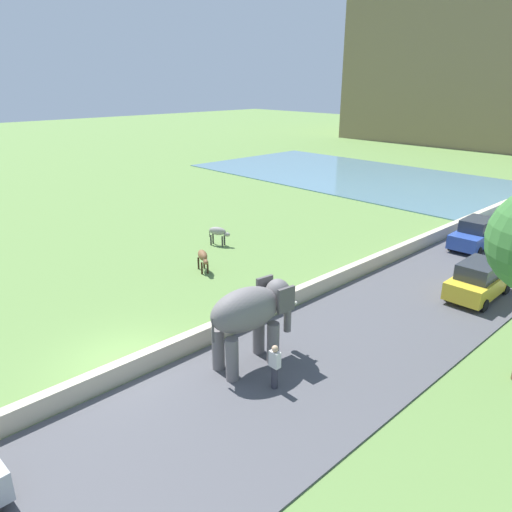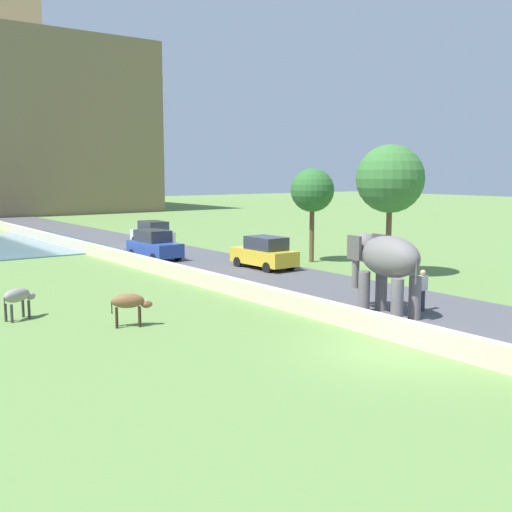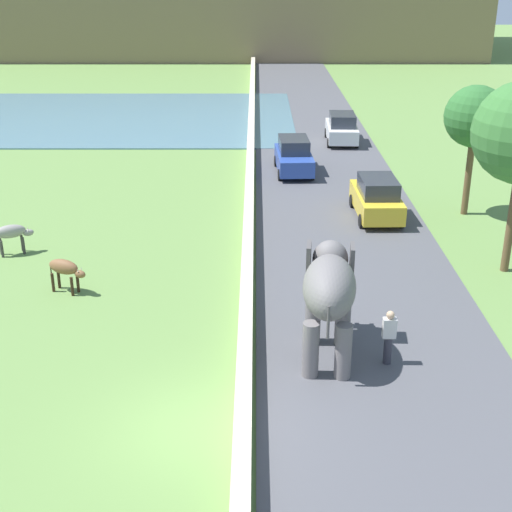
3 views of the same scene
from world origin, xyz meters
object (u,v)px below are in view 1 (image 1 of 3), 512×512
(cow_brown, at_px, (203,257))
(cow_grey, at_px, (218,232))
(elephant, at_px, (251,313))
(car_yellow, at_px, (479,280))
(person_beside_elephant, at_px, (275,366))
(car_blue, at_px, (475,234))

(cow_brown, height_order, cow_grey, same)
(elephant, distance_m, cow_grey, 13.30)
(car_yellow, distance_m, cow_grey, 14.64)
(car_yellow, bearing_deg, cow_brown, -147.31)
(cow_brown, bearing_deg, elephant, -26.76)
(elephant, bearing_deg, cow_grey, 145.92)
(person_beside_elephant, height_order, car_blue, car_blue)
(person_beside_elephant, xyz_separation_m, cow_grey, (-12.56, 7.86, -0.04))
(car_yellow, height_order, car_blue, same)
(elephant, distance_m, cow_brown, 9.25)
(elephant, relative_size, car_yellow, 0.88)
(cow_brown, distance_m, cow_grey, 4.31)
(elephant, bearing_deg, car_blue, 90.08)
(elephant, distance_m, car_yellow, 11.87)
(elephant, height_order, cow_brown, elephant)
(car_yellow, height_order, cow_brown, car_yellow)
(cow_brown, xyz_separation_m, cow_grey, (-2.78, 3.29, 0.00))
(car_blue, height_order, cow_grey, car_blue)
(cow_brown, bearing_deg, car_blue, 59.93)
(cow_grey, bearing_deg, cow_brown, -49.82)
(car_blue, bearing_deg, person_beside_elephant, -85.03)
(car_blue, xyz_separation_m, cow_grey, (-10.94, -10.80, -0.06))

